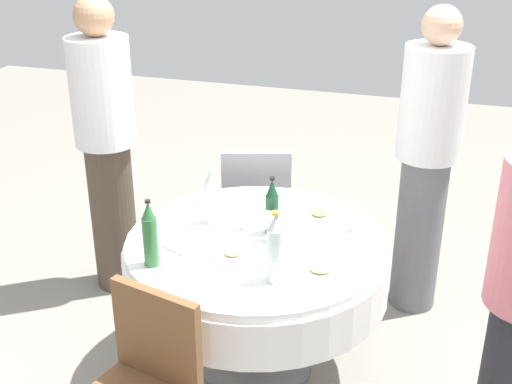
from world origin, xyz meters
TOP-DOWN VIEW (x-y plane):
  - ground_plane at (0.00, 0.00)m, footprint 10.00×10.00m
  - dining_table at (0.00, 0.00)m, footprint 1.25×1.25m
  - bottle_clear_west at (-0.11, -0.26)m, footprint 0.06×0.06m
  - bottle_dark_green_front at (-0.09, 0.05)m, footprint 0.06×0.06m
  - bottle_green_right at (0.34, -0.37)m, footprint 0.07×0.07m
  - bottle_clear_north at (0.31, 0.18)m, footprint 0.07×0.07m
  - wine_glass_north at (-0.22, 0.42)m, footprint 0.06×0.06m
  - wine_glass_far at (-0.09, -0.08)m, footprint 0.07×0.07m
  - wine_glass_east at (0.13, 0.15)m, footprint 0.07×0.07m
  - wine_glass_near at (0.00, 0.06)m, footprint 0.06×0.06m
  - plate_mid at (-0.32, -0.29)m, footprint 0.25×0.25m
  - plate_outer at (0.18, -0.05)m, footprint 0.20×0.20m
  - plate_rear at (0.20, 0.35)m, footprint 0.24×0.24m
  - plate_south at (-0.32, 0.23)m, footprint 0.20×0.20m
  - knife_front at (-0.04, 0.27)m, footprint 0.03×0.18m
  - folded_napkin at (0.14, -0.31)m, footprint 0.21×0.21m
  - person_west at (-0.83, 0.70)m, footprint 0.34×0.34m
  - person_right at (-0.53, -1.04)m, footprint 0.34×0.34m
  - chair_east at (0.81, -0.21)m, footprint 0.49×0.49m
  - chair_near at (-0.85, -0.26)m, footprint 0.50×0.50m

SIDE VIEW (x-z plane):
  - ground_plane at x=0.00m, z-range 0.00..0.00m
  - chair_east at x=0.81m, z-range 0.08..0.95m
  - chair_near at x=-0.85m, z-range 0.08..0.95m
  - dining_table at x=0.00m, z-range 0.22..0.96m
  - knife_front at x=-0.04m, z-range 0.74..0.74m
  - plate_mid at x=-0.32m, z-range 0.74..0.76m
  - plate_rear at x=0.20m, z-range 0.73..0.77m
  - plate_south at x=-0.32m, z-range 0.73..0.77m
  - plate_outer at x=0.18m, z-range 0.73..0.77m
  - folded_napkin at x=0.14m, z-range 0.74..0.76m
  - wine_glass_north at x=-0.22m, z-range 0.77..0.92m
  - wine_glass_near at x=0.00m, z-range 0.77..0.92m
  - wine_glass_far at x=-0.09m, z-range 0.78..0.93m
  - wine_glass_east at x=0.13m, z-range 0.77..0.94m
  - bottle_dark_green_front at x=-0.09m, z-range 0.73..1.01m
  - bottle_clear_west at x=-0.11m, z-range 0.73..1.02m
  - bottle_green_right at x=0.34m, z-range 0.73..1.04m
  - bottle_clear_north at x=0.31m, z-range 0.73..1.05m
  - person_west at x=-0.83m, z-range 0.04..1.76m
  - person_right at x=-0.53m, z-range 0.05..1.78m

